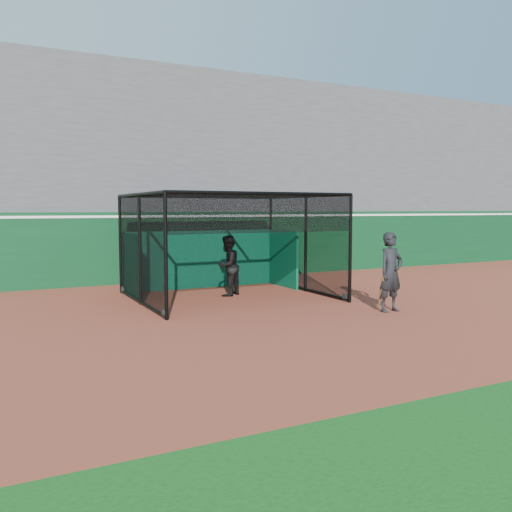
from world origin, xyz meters
name	(u,v)px	position (x,y,z in m)	size (l,w,h in m)	color
ground	(293,324)	(0.00, 0.00, 0.00)	(120.00, 120.00, 0.00)	#99412C
outfield_wall	(174,245)	(0.00, 8.50, 1.29)	(50.00, 0.50, 2.50)	#0A391A
grandstand	(145,165)	(0.00, 12.27, 4.48)	(50.00, 7.85, 8.95)	#4C4C4F
batting_cage	(229,247)	(0.23, 4.11, 1.50)	(5.39, 4.75, 3.01)	black
batter	(228,266)	(0.31, 4.39, 0.91)	(0.89, 0.69, 1.83)	black
on_deck_player	(391,272)	(3.00, 0.22, 1.01)	(0.79, 0.56, 2.02)	black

